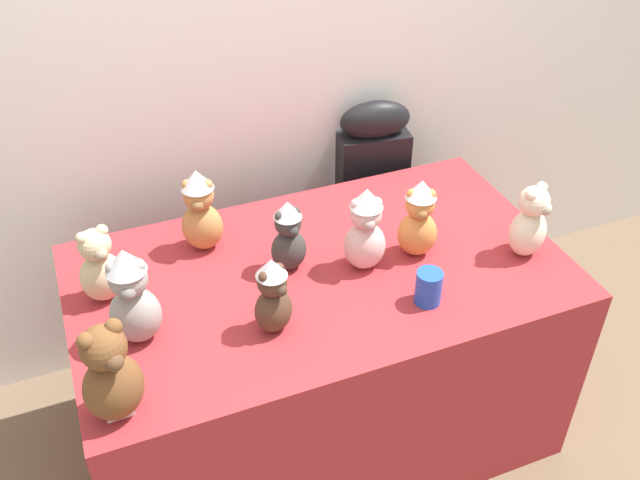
{
  "coord_description": "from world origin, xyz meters",
  "views": [
    {
      "loc": [
        -0.64,
        -1.35,
        2.2
      ],
      "look_at": [
        0.0,
        0.25,
        0.89
      ],
      "focal_mm": 39.46,
      "sensor_mm": 36.0,
      "label": 1
    }
  ],
  "objects": [
    {
      "name": "instrument_case",
      "position": [
        0.46,
        0.83,
        0.51
      ],
      "size": [
        0.29,
        0.16,
        1.01
      ],
      "rotation": [
        0.0,
        0.0,
        -0.14
      ],
      "color": "black",
      "rests_on": "ground_plane"
    },
    {
      "name": "teddy_bear_ash",
      "position": [
        -0.59,
        0.16,
        0.93
      ],
      "size": [
        0.17,
        0.15,
        0.32
      ],
      "rotation": [
        0.0,
        0.0,
        -0.22
      ],
      "color": "gray",
      "rests_on": "display_table"
    },
    {
      "name": "teddy_bear_blush",
      "position": [
        0.14,
        0.22,
        0.92
      ],
      "size": [
        0.16,
        0.14,
        0.29
      ],
      "rotation": [
        0.0,
        0.0,
        -0.24
      ],
      "color": "beige",
      "rests_on": "display_table"
    },
    {
      "name": "teddy_bear_sand",
      "position": [
        -0.65,
        0.37,
        0.89
      ],
      "size": [
        0.16,
        0.14,
        0.26
      ],
      "rotation": [
        0.0,
        0.0,
        0.28
      ],
      "color": "#CCB78E",
      "rests_on": "display_table"
    },
    {
      "name": "teddy_bear_cocoa",
      "position": [
        -0.22,
        0.05,
        0.9
      ],
      "size": [
        0.14,
        0.13,
        0.25
      ],
      "rotation": [
        0.0,
        0.0,
        0.4
      ],
      "color": "#4C3323",
      "rests_on": "display_table"
    },
    {
      "name": "ground_plane",
      "position": [
        0.0,
        0.0,
        0.0
      ],
      "size": [
        10.0,
        10.0,
        0.0
      ],
      "primitive_type": "plane",
      "color": "brown"
    },
    {
      "name": "teddy_bear_cream",
      "position": [
        0.65,
        0.09,
        0.89
      ],
      "size": [
        0.17,
        0.16,
        0.26
      ],
      "rotation": [
        0.0,
        0.0,
        0.4
      ],
      "color": "beige",
      "rests_on": "display_table"
    },
    {
      "name": "display_table",
      "position": [
        0.0,
        0.25,
        0.39
      ],
      "size": [
        1.57,
        0.9,
        0.77
      ],
      "primitive_type": "cube",
      "color": "maroon",
      "rests_on": "ground_plane"
    },
    {
      "name": "teddy_bear_chestnut",
      "position": [
        -0.68,
        -0.09,
        0.91
      ],
      "size": [
        0.19,
        0.17,
        0.3
      ],
      "rotation": [
        0.0,
        0.0,
        0.34
      ],
      "color": "brown",
      "rests_on": "display_table"
    },
    {
      "name": "teddy_bear_charcoal",
      "position": [
        -0.09,
        0.3,
        0.9
      ],
      "size": [
        0.12,
        0.11,
        0.25
      ],
      "rotation": [
        0.0,
        0.0,
        0.11
      ],
      "color": "#383533",
      "rests_on": "display_table"
    },
    {
      "name": "teddy_bear_caramel",
      "position": [
        -0.31,
        0.5,
        0.92
      ],
      "size": [
        0.16,
        0.15,
        0.3
      ],
      "rotation": [
        0.0,
        0.0,
        -0.36
      ],
      "color": "#B27A42",
      "rests_on": "display_table"
    },
    {
      "name": "teddy_bear_ginger",
      "position": [
        0.32,
        0.22,
        0.91
      ],
      "size": [
        0.16,
        0.15,
        0.28
      ],
      "rotation": [
        0.0,
        0.0,
        -0.41
      ],
      "color": "#D17F3D",
      "rests_on": "display_table"
    },
    {
      "name": "party_cup_blue",
      "position": [
        0.25,
        -0.01,
        0.83
      ],
      "size": [
        0.08,
        0.08,
        0.11
      ],
      "primitive_type": "cylinder",
      "color": "blue",
      "rests_on": "display_table"
    },
    {
      "name": "wall_back",
      "position": [
        0.0,
        0.95,
        1.3
      ],
      "size": [
        7.0,
        0.08,
        2.6
      ],
      "primitive_type": "cube",
      "color": "white",
      "rests_on": "ground_plane"
    },
    {
      "name": "name_card_front_left",
      "position": [
        -0.68,
        -0.11,
        0.8
      ],
      "size": [
        0.07,
        0.01,
        0.05
      ],
      "primitive_type": "cube",
      "rotation": [
        0.0,
        0.0,
        0.03
      ],
      "color": "white",
      "rests_on": "display_table"
    }
  ]
}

